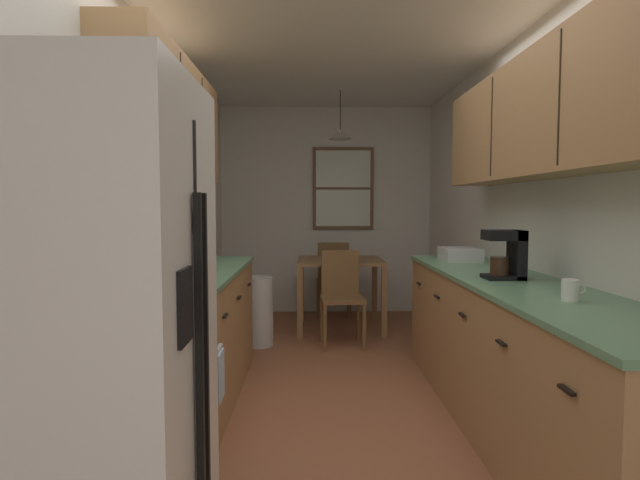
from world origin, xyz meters
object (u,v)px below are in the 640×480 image
object	(u,v)px
stove_range	(137,394)
dining_chair_near	(341,293)
mug_by_coffeemaker	(503,266)
microwave_over_range	(106,130)
dining_table	(340,270)
dish_rack	(460,254)
storage_canister	(164,266)
mug_spare	(570,290)
refrigerator	(82,350)
dining_chair_far	(334,275)
coffee_maker	(508,253)
trash_bin	(258,311)

from	to	relation	value
stove_range	dining_chair_near	world-z (taller)	stove_range
mug_by_coffeemaker	microwave_over_range	bearing A→B (deg)	-155.76
dining_table	dish_rack	world-z (taller)	dish_rack
dining_table	storage_canister	distance (m)	2.98
dining_table	mug_spare	size ratio (longest dim) A/B	8.09
microwave_over_range	storage_canister	world-z (taller)	microwave_over_range
refrigerator	dining_chair_far	distance (m)	4.70
coffee_maker	dish_rack	xyz separation A→B (m)	(0.01, 1.04, -0.10)
trash_bin	mug_by_coffeemaker	world-z (taller)	mug_by_coffeemaker
stove_range	coffee_maker	xyz separation A→B (m)	(1.97, 0.70, 0.58)
stove_range	dining_chair_near	size ratio (longest dim) A/B	1.22
refrigerator	dining_table	xyz separation A→B (m)	(1.06, 3.94, -0.23)
dining_chair_far	storage_canister	bearing A→B (deg)	-107.93
stove_range	storage_canister	size ratio (longest dim) A/B	5.30
stove_range	mug_spare	bearing A→B (deg)	-0.91
refrigerator	dish_rack	world-z (taller)	refrigerator
coffee_maker	microwave_over_range	bearing A→B (deg)	-161.57
mug_spare	trash_bin	bearing A→B (deg)	122.97
dining_chair_near	dish_rack	xyz separation A→B (m)	(0.89, -0.86, 0.45)
coffee_maker	dish_rack	distance (m)	1.05
stove_range	dining_table	xyz separation A→B (m)	(1.12, 3.23, 0.17)
mug_spare	dish_rack	bearing A→B (deg)	89.96
coffee_maker	refrigerator	bearing A→B (deg)	-143.74
refrigerator	dining_chair_near	bearing A→B (deg)	72.64
dining_chair_near	mug_by_coffeemaker	distance (m)	1.94
stove_range	mug_by_coffeemaker	distance (m)	2.31
dining_chair_near	mug_spare	distance (m)	2.82
mug_by_coffeemaker	trash_bin	bearing A→B (deg)	137.57
microwave_over_range	coffee_maker	size ratio (longest dim) A/B	2.04
microwave_over_range	mug_by_coffeemaker	bearing A→B (deg)	24.24
dining_chair_far	refrigerator	bearing A→B (deg)	-102.59
mug_spare	dining_chair_far	bearing A→B (deg)	103.00
dining_chair_near	storage_canister	xyz separation A→B (m)	(-1.10, -2.10, 0.50)
trash_bin	dish_rack	xyz separation A→B (m)	(1.69, -0.83, 0.62)
microwave_over_range	stove_range	bearing A→B (deg)	-0.03
dining_chair_far	storage_canister	xyz separation A→B (m)	(-1.09, -3.37, 0.50)
stove_range	mug_spare	size ratio (longest dim) A/B	9.82
dining_chair_far	mug_spare	bearing A→B (deg)	-77.00
stove_range	storage_canister	world-z (taller)	storage_canister
microwave_over_range	coffee_maker	bearing A→B (deg)	18.43
dining_table	storage_canister	size ratio (longest dim) A/B	4.37
refrigerator	stove_range	distance (m)	0.81
dining_chair_far	dining_chair_near	bearing A→B (deg)	-89.42
dining_table	dining_chair_near	distance (m)	0.65
storage_canister	mug_spare	bearing A→B (deg)	-14.94
dining_table	coffee_maker	bearing A→B (deg)	-71.41
dining_chair_far	dish_rack	world-z (taller)	dish_rack
dish_rack	refrigerator	bearing A→B (deg)	-128.18
dining_table	trash_bin	distance (m)	1.10
refrigerator	dining_chair_near	distance (m)	3.49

